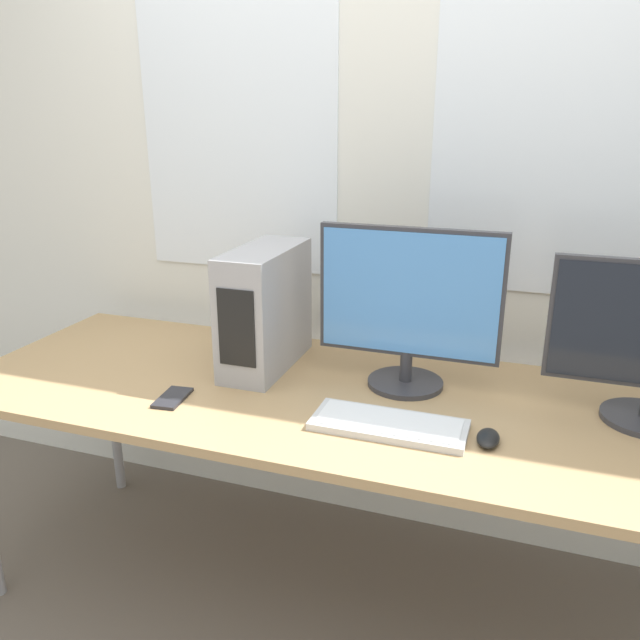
# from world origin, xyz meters

# --- Properties ---
(wall_back) EXTENTS (8.00, 0.07, 2.70)m
(wall_back) POSITION_xyz_m (0.00, 0.97, 1.35)
(wall_back) COLOR silver
(wall_back) RESTS_ON ground_plane
(desk) EXTENTS (2.36, 0.84, 0.77)m
(desk) POSITION_xyz_m (0.00, 0.42, 0.73)
(desk) COLOR tan
(desk) RESTS_ON ground_plane
(pc_tower) EXTENTS (0.17, 0.42, 0.40)m
(pc_tower) POSITION_xyz_m (-0.29, 0.56, 0.97)
(pc_tower) COLOR #9E9EA3
(pc_tower) RESTS_ON desk
(monitor_main) EXTENTS (0.55, 0.23, 0.49)m
(monitor_main) POSITION_xyz_m (0.18, 0.55, 1.03)
(monitor_main) COLOR #333338
(monitor_main) RESTS_ON desk
(keyboard) EXTENTS (0.41, 0.17, 0.02)m
(keyboard) POSITION_xyz_m (0.20, 0.26, 0.79)
(keyboard) COLOR silver
(keyboard) RESTS_ON desk
(mouse) EXTENTS (0.06, 0.10, 0.03)m
(mouse) POSITION_xyz_m (0.46, 0.27, 0.79)
(mouse) COLOR black
(mouse) RESTS_ON desk
(cell_phone) EXTENTS (0.09, 0.15, 0.01)m
(cell_phone) POSITION_xyz_m (-0.44, 0.22, 0.78)
(cell_phone) COLOR #232328
(cell_phone) RESTS_ON desk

